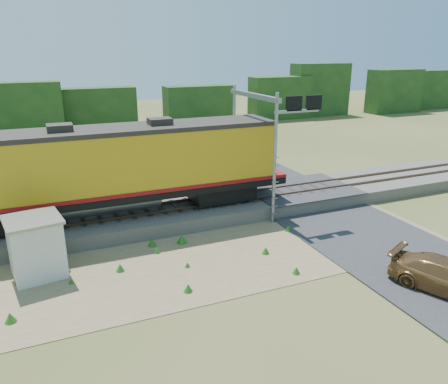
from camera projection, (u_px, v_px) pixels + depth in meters
name	position (u px, v px, depth m)	size (l,w,h in m)	color
ground	(246.00, 255.00, 21.94)	(140.00, 140.00, 0.00)	#475123
ballast	(204.00, 209.00, 27.05)	(70.00, 5.00, 0.80)	slate
rails	(204.00, 201.00, 26.90)	(70.00, 1.54, 0.16)	brown
dirt_shoulder	(205.00, 257.00, 21.63)	(26.00, 8.00, 0.03)	#8C7754
road	(350.00, 226.00, 25.17)	(7.00, 66.00, 0.86)	#38383A
tree_line_north	(113.00, 106.00, 54.16)	(130.00, 3.00, 6.50)	#173D16
weed_clumps	(179.00, 267.00, 20.72)	(15.00, 6.20, 0.56)	#255E1B
locomotive	(100.00, 168.00, 23.79)	(21.12, 3.22, 5.45)	black
shed	(36.00, 247.00, 19.55)	(2.69, 2.69, 2.79)	silver
signal_gantry	(264.00, 122.00, 26.18)	(3.02, 6.20, 7.61)	gray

